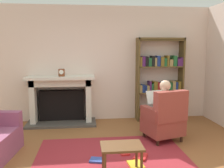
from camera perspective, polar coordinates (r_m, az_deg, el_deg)
The scene contains 10 objects.
ground at distance 3.77m, azimuth 0.57°, elevation -18.75°, with size 14.00×14.00×0.00m, color brown.
back_wall at distance 5.91m, azimuth -2.44°, elevation 4.72°, with size 5.60×0.10×2.70m, color beige.
area_rug at distance 4.03m, azimuth 0.03°, elevation -16.75°, with size 2.40×1.80×0.01m, color maroon.
fireplace at distance 5.77m, azimuth -11.64°, elevation -3.23°, with size 1.55×0.64×1.10m.
mantel_clock at distance 5.58m, azimuth -11.62°, elevation 2.60°, with size 0.14×0.14×0.16m.
bookshelf at distance 5.99m, azimuth 11.06°, elevation 0.65°, with size 1.11×0.32×1.96m.
armchair_reading at distance 4.69m, azimuth 12.14°, elevation -7.87°, with size 0.79×0.78×0.97m.
seated_reader at distance 4.73m, azimuth 11.40°, elevation -5.23°, with size 0.46×0.59×1.14m.
side_table at distance 3.40m, azimuth 2.26°, elevation -15.04°, with size 0.56×0.39×0.43m.
scattered_books at distance 3.94m, azimuth 3.57°, elevation -17.03°, with size 0.95×0.69×0.04m.
Camera 1 is at (-0.41, -3.33, 1.71)m, focal length 39.41 mm.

